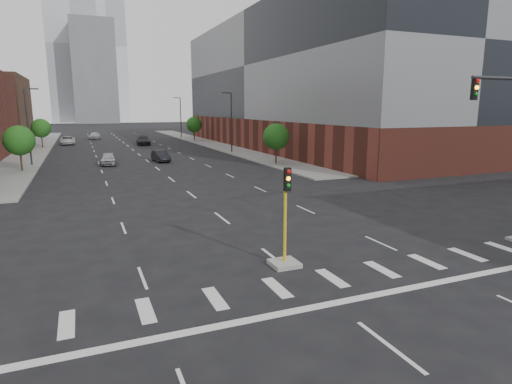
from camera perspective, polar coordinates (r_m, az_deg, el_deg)
sidewalk_left_far at (r=81.67m, az=-27.30°, el=5.20°), size 5.00×92.00×0.15m
sidewalk_right_far at (r=84.54m, az=-6.53°, el=6.53°), size 5.00×92.00×0.15m
building_right_main at (r=76.94m, az=7.07°, el=14.21°), size 24.00×70.00×22.00m
tower_left at (r=228.81m, az=-23.28°, el=17.41°), size 22.00×22.00×70.00m
tower_right at (r=269.72m, az=-19.27°, el=17.67°), size 20.00×20.00×80.00m
tower_mid at (r=207.78m, az=-20.77°, el=14.69°), size 18.00×18.00×44.00m
median_traffic_signal at (r=18.86m, az=3.89°, el=-7.05°), size 1.20×1.20×4.40m
streetlight_right_a at (r=65.68m, az=-3.37°, el=9.57°), size 1.60×0.22×9.07m
streetlight_right_b at (r=99.42m, az=-10.06°, el=9.97°), size 1.60×0.22×9.07m
streetlight_left at (r=57.37m, az=-28.06°, el=8.06°), size 1.60×0.22×9.07m
tree_left_near at (r=52.54m, az=-29.04°, el=6.02°), size 3.20×3.20×4.85m
tree_left_far at (r=82.37m, az=-26.76°, el=7.61°), size 3.20×3.20×4.85m
tree_right_near at (r=52.06m, az=2.70°, el=7.37°), size 3.20×3.20×4.85m
tree_right_far at (r=89.87m, az=-8.26°, el=8.88°), size 3.20×3.20×4.85m
car_near_left at (r=55.10m, az=-19.06°, el=4.23°), size 2.22×4.58×1.51m
car_mid_right at (r=56.56m, az=-12.60°, el=4.71°), size 1.92×4.53×1.45m
car_far_left at (r=88.44m, az=-23.81°, el=6.31°), size 2.60×5.57×1.54m
car_deep_right at (r=83.08m, az=-14.80°, el=6.68°), size 2.79×5.91×1.67m
car_distant at (r=100.21m, az=-20.72°, el=7.04°), size 2.74×5.10×1.65m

